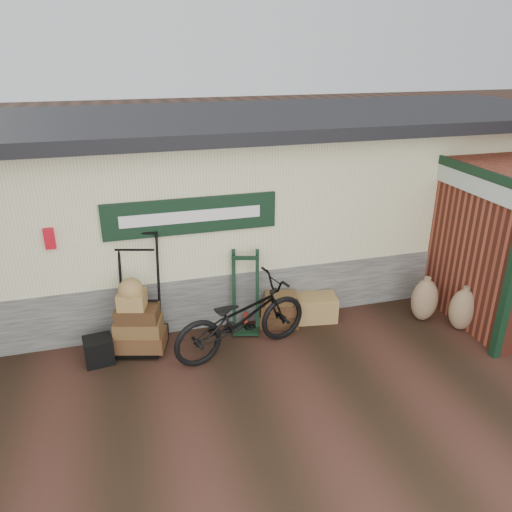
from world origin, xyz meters
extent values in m
plane|color=black|center=(0.00, 0.00, 0.00)|extent=(80.00, 80.00, 0.00)
cube|color=#4C4C47|center=(0.00, 2.75, 0.45)|extent=(14.00, 3.54, 0.90)
cube|color=beige|center=(0.00, 2.75, 1.95)|extent=(14.00, 3.50, 2.10)
cube|color=black|center=(0.00, 2.60, 3.10)|extent=(14.40, 4.10, 0.20)
cube|color=black|center=(-0.30, 0.97, 1.95)|extent=(2.60, 0.06, 0.55)
cube|color=white|center=(-0.30, 0.94, 1.95)|extent=(2.10, 0.01, 0.18)
cube|color=red|center=(-2.30, 0.97, 1.80)|extent=(0.14, 0.10, 0.30)
cube|color=maroon|center=(4.70, 1.20, 1.30)|extent=(1.60, 4.50, 2.60)
cube|color=black|center=(3.85, -1.00, 1.30)|extent=(0.12, 0.12, 2.60)
cube|color=#194C2D|center=(3.88, 0.20, 2.35)|extent=(0.04, 2.40, 0.28)
cube|color=black|center=(3.88, 0.20, 2.55)|extent=(0.05, 2.50, 0.14)
cube|color=#97653C|center=(1.69, 0.75, 0.22)|extent=(0.72, 0.53, 0.43)
cube|color=black|center=(-1.82, 0.44, 0.20)|extent=(0.44, 0.39, 0.40)
imported|color=black|center=(0.25, 0.17, 0.63)|extent=(1.27, 2.29, 1.26)
ellipsoid|color=#876648|center=(3.43, 0.25, 0.37)|extent=(0.51, 0.44, 0.74)
ellipsoid|color=#876648|center=(3.85, -0.19, 0.36)|extent=(0.52, 0.46, 0.72)
camera|label=1|loc=(-1.29, -6.08, 4.29)|focal=35.00mm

